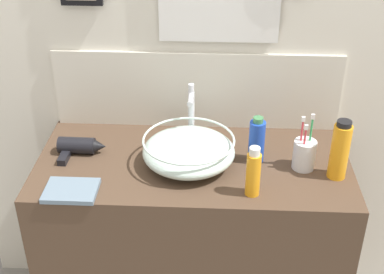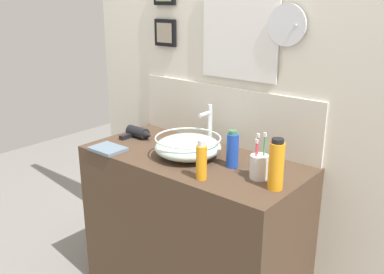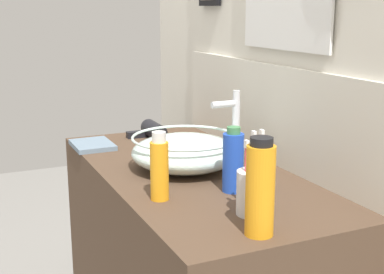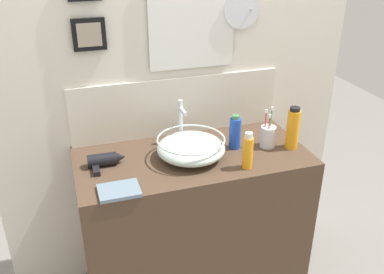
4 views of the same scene
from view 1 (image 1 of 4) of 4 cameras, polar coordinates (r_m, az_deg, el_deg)
The scene contains 10 objects.
vanity_counter at distance 2.17m, azimuth 0.12°, elevation -11.78°, with size 1.12×0.53×0.83m, color #4C3828.
back_panel at distance 1.99m, azimuth 0.58°, elevation 12.40°, with size 1.89×0.10×2.51m.
glass_bowl_sink at distance 1.87m, azimuth -0.36°, elevation -1.47°, with size 0.32×0.32×0.10m.
faucet at distance 1.97m, azimuth -0.10°, elevation 2.89°, with size 0.02×0.10×0.23m.
hair_drier at distance 1.98m, azimuth -11.90°, elevation -1.01°, with size 0.17×0.13×0.06m.
toothbrush_cup at distance 1.89m, azimuth 11.88°, elevation -1.79°, with size 0.08×0.08×0.21m.
spray_bottle at distance 1.72m, azimuth 6.56°, elevation -3.81°, with size 0.05×0.05×0.18m.
shampoo_bottle at distance 1.84m, azimuth 15.50°, elevation -1.38°, with size 0.06×0.06×0.22m.
soap_dispenser at distance 1.88m, azimuth 6.92°, elevation -0.41°, with size 0.06×0.06×0.18m.
hand_towel at distance 1.80m, azimuth -12.77°, elevation -5.60°, with size 0.17×0.13×0.02m, color slate.
Camera 1 is at (0.08, -1.60, 1.88)m, focal length 50.00 mm.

